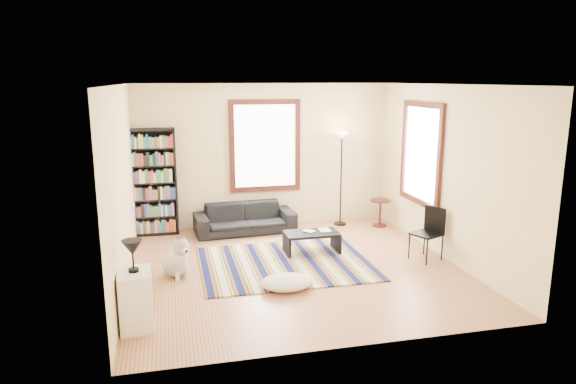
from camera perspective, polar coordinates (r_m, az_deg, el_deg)
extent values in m
cube|color=tan|center=(8.12, 0.81, -8.70)|extent=(5.00, 5.00, 0.10)
cube|color=white|center=(7.57, 0.88, 12.23)|extent=(5.00, 5.00, 0.10)
cube|color=beige|center=(10.17, -2.64, 4.08)|extent=(5.00, 0.10, 2.80)
cube|color=beige|center=(5.34, 7.49, -3.73)|extent=(5.00, 0.10, 2.80)
cube|color=beige|center=(7.53, -18.35, 0.48)|extent=(0.10, 5.00, 2.80)
cube|color=beige|center=(8.68, 17.42, 2.07)|extent=(0.10, 5.00, 2.80)
cube|color=white|center=(10.07, -2.56, 5.14)|extent=(1.20, 0.06, 1.60)
cube|color=white|center=(9.30, 14.59, 4.15)|extent=(0.06, 1.20, 1.60)
cube|color=#0D1443|center=(8.24, -0.28, -7.92)|extent=(2.68, 2.14, 0.02)
imported|color=black|center=(9.84, -4.81, -2.93)|extent=(0.86, 1.94, 0.55)
cube|color=black|center=(9.85, -14.85, 1.04)|extent=(0.90, 0.30, 2.00)
cube|color=black|center=(8.70, 2.64, -5.63)|extent=(1.02, 0.81, 0.36)
imported|color=beige|center=(8.62, 2.01, -4.48)|extent=(0.25, 0.24, 0.02)
imported|color=beige|center=(8.73, 3.51, -4.28)|extent=(0.20, 0.26, 0.02)
ellipsoid|color=beige|center=(7.30, -0.12, -9.98)|extent=(0.76, 0.58, 0.19)
cylinder|color=#3F180F|center=(10.38, 10.19, -2.31)|extent=(0.45, 0.45, 0.54)
cube|color=black|center=(8.60, 15.12, -4.54)|extent=(0.54, 0.53, 0.86)
cube|color=white|center=(6.39, -16.56, -11.41)|extent=(0.42, 0.53, 0.70)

